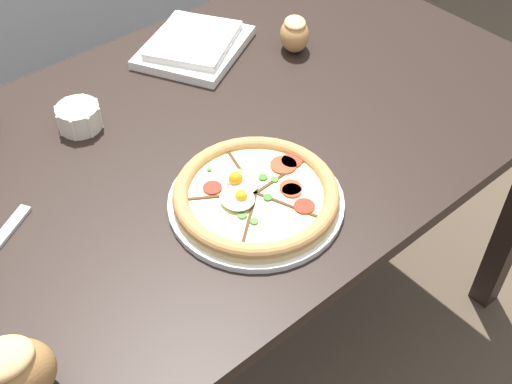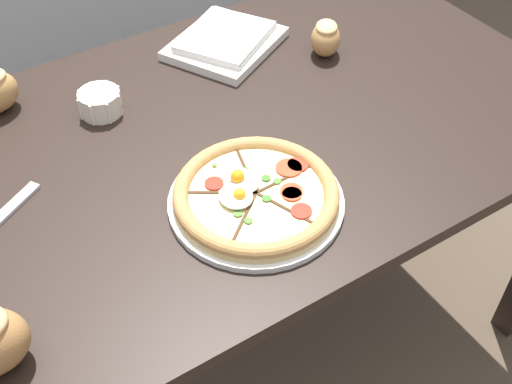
# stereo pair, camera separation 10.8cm
# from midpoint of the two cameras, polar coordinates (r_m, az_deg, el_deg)

# --- Properties ---
(ground_plane) EXTENTS (12.00, 12.00, 0.00)m
(ground_plane) POSITION_cam_midpoint_polar(r_m,az_deg,el_deg) (1.83, 0.40, -12.93)
(ground_plane) COLOR brown
(dining_table) EXTENTS (1.41, 0.83, 0.75)m
(dining_table) POSITION_cam_midpoint_polar(r_m,az_deg,el_deg) (1.32, 0.53, 2.21)
(dining_table) COLOR black
(dining_table) RESTS_ON ground_plane
(pizza) EXTENTS (0.30, 0.30, 0.05)m
(pizza) POSITION_cam_midpoint_polar(r_m,az_deg,el_deg) (1.09, 2.83, -0.50)
(pizza) COLOR white
(pizza) RESTS_ON dining_table
(ramekin_bowl) EXTENTS (0.09, 0.09, 0.05)m
(ramekin_bowl) POSITION_cam_midpoint_polar(r_m,az_deg,el_deg) (1.30, -11.39, 7.75)
(ramekin_bowl) COLOR silver
(ramekin_bowl) RESTS_ON dining_table
(napkin_folded) EXTENTS (0.30, 0.29, 0.04)m
(napkin_folded) POSITION_cam_midpoint_polar(r_m,az_deg,el_deg) (1.48, -0.62, 13.18)
(napkin_folded) COLOR silver
(napkin_folded) RESTS_ON dining_table
(bread_piece_mid) EXTENTS (0.10, 0.11, 0.08)m
(bread_piece_mid) POSITION_cam_midpoint_polar(r_m,az_deg,el_deg) (1.46, 8.39, 13.36)
(bread_piece_mid) COLOR #B27F47
(bread_piece_mid) RESTS_ON dining_table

